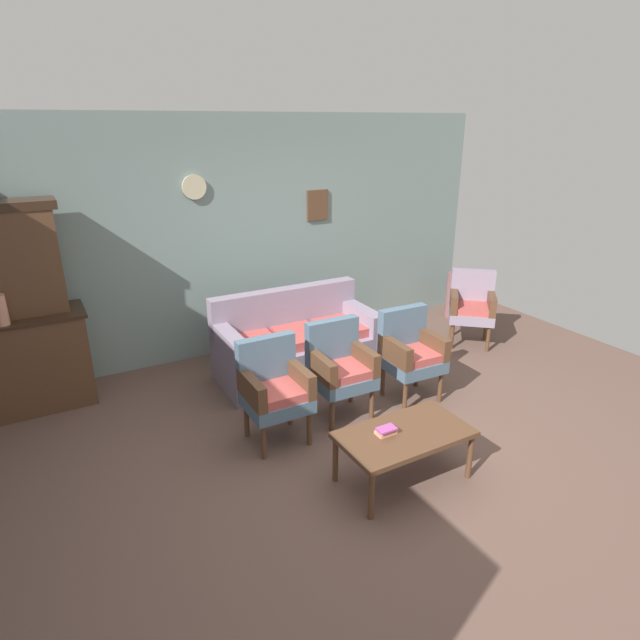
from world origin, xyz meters
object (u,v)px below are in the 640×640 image
side_cabinet (26,363)px  book_stack_on_table (386,431)px  floor_vase_by_wall (454,295)px  armchair_by_doorway (340,366)px  coffee_table (404,437)px  floral_couch (297,346)px  armchair_near_couch_end (274,387)px  armchair_row_middle (410,351)px  wingback_chair_by_fireplace (472,305)px

side_cabinet → book_stack_on_table: bearing=-48.7°
floor_vase_by_wall → armchair_by_doorway: bearing=-152.1°
floor_vase_by_wall → coffee_table: bearing=-138.4°
side_cabinet → floral_couch: bearing=-13.5°
armchair_near_couch_end → coffee_table: 1.18m
side_cabinet → armchair_near_couch_end: 2.45m
armchair_near_couch_end → side_cabinet: bearing=137.7°
armchair_by_doorway → armchair_row_middle: bearing=-3.9°
armchair_by_doorway → book_stack_on_table: 1.06m
armchair_near_couch_end → coffee_table: size_ratio=0.90×
side_cabinet → armchair_row_middle: side_cabinet is taller
wingback_chair_by_fireplace → book_stack_on_table: size_ratio=5.97×
armchair_row_middle → armchair_by_doorway: bearing=176.1°
armchair_near_couch_end → coffee_table: armchair_near_couch_end is taller
armchair_by_doorway → floor_vase_by_wall: bearing=27.9°
side_cabinet → floral_couch: side_cabinet is taller
armchair_row_middle → book_stack_on_table: bearing=-135.7°
armchair_by_doorway → wingback_chair_by_fireplace: same height
floral_couch → wingback_chair_by_fireplace: size_ratio=1.91×
coffee_table → book_stack_on_table: size_ratio=6.64×
wingback_chair_by_fireplace → floral_couch: bearing=172.6°
wingback_chair_by_fireplace → coffee_table: size_ratio=0.90×
side_cabinet → armchair_row_middle: (3.29, -1.63, 0.03)m
floral_couch → coffee_table: (-0.13, -2.04, 0.05)m
book_stack_on_table → coffee_table: bearing=-19.9°
coffee_table → armchair_near_couch_end: bearing=121.3°
wingback_chair_by_fireplace → coffee_table: wingback_chair_by_fireplace is taller
coffee_table → side_cabinet: bearing=132.4°
armchair_row_middle → floral_couch: bearing=126.0°
wingback_chair_by_fireplace → floor_vase_by_wall: (0.48, 0.81, -0.18)m
side_cabinet → armchair_near_couch_end: size_ratio=1.28×
side_cabinet → wingback_chair_by_fireplace: bearing=-10.7°
side_cabinet → book_stack_on_table: side_cabinet is taller
armchair_by_doorway → coffee_table: size_ratio=0.90×
side_cabinet → armchair_row_middle: size_ratio=1.28×
armchair_by_doorway → book_stack_on_table: size_ratio=5.97×
armchair_by_doorway → coffee_table: bearing=-94.8°
floral_couch → armchair_near_couch_end: bearing=-125.6°
side_cabinet → floral_couch: size_ratio=0.67×
floral_couch → armchair_by_doorway: (-0.04, -0.96, 0.17)m
floor_vase_by_wall → armchair_near_couch_end: bearing=-156.0°
side_cabinet → floral_couch: (2.56, -0.61, -0.14)m
floral_couch → book_stack_on_table: floral_couch is taller
side_cabinet → armchair_by_doorway: (2.51, -1.57, 0.03)m
book_stack_on_table → armchair_by_doorway: bearing=77.7°
book_stack_on_table → wingback_chair_by_fireplace: bearing=33.9°
armchair_by_doorway → wingback_chair_by_fireplace: (2.30, 0.67, 0.00)m
coffee_table → book_stack_on_table: book_stack_on_table is taller
floral_couch → floor_vase_by_wall: (2.75, 0.51, -0.01)m
armchair_near_couch_end → coffee_table: bearing=-58.7°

